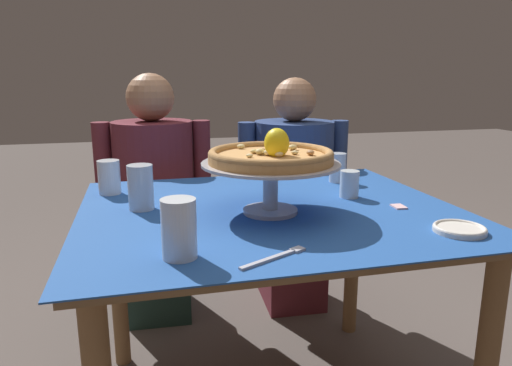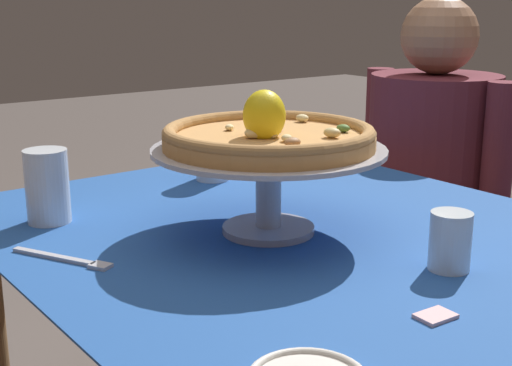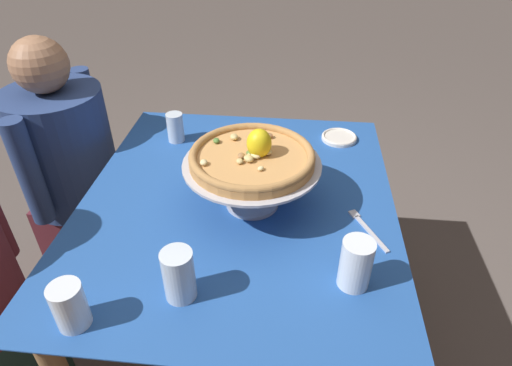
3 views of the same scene
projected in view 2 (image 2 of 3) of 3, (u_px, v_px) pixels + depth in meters
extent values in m
cylinder|color=olive|center=(289.00, 284.00, 1.97)|extent=(0.06, 0.06, 0.70)
cube|color=olive|center=(294.00, 237.00, 1.26)|extent=(1.10, 0.94, 0.02)
cube|color=#23519E|center=(294.00, 230.00, 1.26)|extent=(1.14, 0.98, 0.00)
cylinder|color=#B7B7C1|center=(268.00, 229.00, 1.24)|extent=(0.16, 0.16, 0.01)
cylinder|color=#B7B7C1|center=(269.00, 189.00, 1.22)|extent=(0.05, 0.05, 0.13)
cylinder|color=#B7B7C1|center=(269.00, 150.00, 1.20)|extent=(0.41, 0.41, 0.01)
cylinder|color=tan|center=(269.00, 141.00, 1.20)|extent=(0.36, 0.36, 0.02)
torus|color=#AF7D47|center=(269.00, 132.00, 1.20)|extent=(0.36, 0.36, 0.02)
ellipsoid|color=beige|center=(229.00, 127.00, 1.23)|extent=(0.02, 0.02, 0.01)
ellipsoid|color=#996B42|center=(276.00, 127.00, 1.22)|extent=(0.03, 0.02, 0.01)
ellipsoid|color=#996B42|center=(271.00, 134.00, 1.17)|extent=(0.03, 0.02, 0.01)
ellipsoid|color=tan|center=(267.00, 125.00, 1.24)|extent=(0.03, 0.03, 0.01)
ellipsoid|color=tan|center=(332.00, 133.00, 1.16)|extent=(0.04, 0.03, 0.02)
ellipsoid|color=#996B42|center=(292.00, 142.00, 1.09)|extent=(0.02, 0.03, 0.02)
ellipsoid|color=beige|center=(302.00, 118.00, 1.32)|extent=(0.03, 0.03, 0.01)
ellipsoid|color=#4C7533|center=(273.00, 130.00, 1.20)|extent=(0.03, 0.03, 0.01)
ellipsoid|color=beige|center=(252.00, 133.00, 1.16)|extent=(0.03, 0.04, 0.02)
ellipsoid|color=tan|center=(271.00, 135.00, 1.16)|extent=(0.02, 0.02, 0.01)
ellipsoid|color=beige|center=(259.00, 129.00, 1.19)|extent=(0.04, 0.04, 0.02)
ellipsoid|color=tan|center=(261.00, 126.00, 1.22)|extent=(0.04, 0.04, 0.02)
ellipsoid|color=tan|center=(272.00, 131.00, 1.20)|extent=(0.02, 0.02, 0.01)
ellipsoid|color=#4C7533|center=(343.00, 128.00, 1.21)|extent=(0.03, 0.03, 0.01)
ellipsoid|color=beige|center=(287.00, 138.00, 1.13)|extent=(0.03, 0.03, 0.01)
ellipsoid|color=yellow|center=(264.00, 116.00, 1.17)|extent=(0.10, 0.10, 0.09)
cylinder|color=white|center=(262.00, 136.00, 1.80)|extent=(0.08, 0.08, 0.12)
cylinder|color=silver|center=(262.00, 150.00, 1.81)|extent=(0.07, 0.07, 0.05)
cylinder|color=silver|center=(212.00, 150.00, 1.59)|extent=(0.08, 0.08, 0.14)
cylinder|color=silver|center=(213.00, 164.00, 1.60)|extent=(0.07, 0.07, 0.07)
cylinder|color=silver|center=(450.00, 241.00, 1.06)|extent=(0.06, 0.06, 0.09)
cylinder|color=silver|center=(449.00, 258.00, 1.07)|extent=(0.06, 0.06, 0.03)
cylinder|color=white|center=(47.00, 186.00, 1.28)|extent=(0.08, 0.08, 0.14)
cylinder|color=silver|center=(49.00, 202.00, 1.29)|extent=(0.07, 0.07, 0.07)
cube|color=#B7B7C1|center=(54.00, 257.00, 1.11)|extent=(0.15, 0.08, 0.01)
cube|color=#B7B7C1|center=(100.00, 266.00, 1.07)|extent=(0.04, 0.04, 0.01)
cube|color=beige|center=(435.00, 316.00, 0.91)|extent=(0.04, 0.05, 0.00)
cube|color=#1E3833|center=(422.00, 310.00, 2.10)|extent=(0.30, 0.33, 0.44)
cylinder|color=maroon|center=(432.00, 160.00, 1.98)|extent=(0.38, 0.38, 0.48)
sphere|color=#9E7051|center=(440.00, 35.00, 1.90)|extent=(0.21, 0.21, 0.21)
cylinder|color=maroon|center=(378.00, 135.00, 2.15)|extent=(0.08, 0.08, 0.41)
cylinder|color=maroon|center=(497.00, 162.00, 1.80)|extent=(0.08, 0.08, 0.41)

